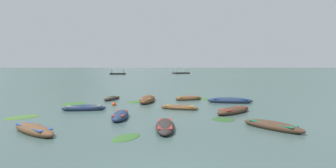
% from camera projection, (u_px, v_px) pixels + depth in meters
% --- Properties ---
extents(ground_plane, '(6000.00, 6000.00, 0.00)m').
position_uv_depth(ground_plane, '(154.00, 67.00, 1501.52)').
color(ground_plane, '#425B56').
extents(mountain_1, '(1660.31, 1660.31, 490.42)m').
position_uv_depth(mountain_1, '(62.00, 41.00, 2335.36)').
color(mountain_1, '#4C5B56').
rests_on(mountain_1, ground).
extents(mountain_2, '(1088.62, 1088.62, 318.65)m').
position_uv_depth(mountain_2, '(145.00, 47.00, 2000.38)').
color(mountain_2, slate).
rests_on(mountain_2, ground).
extents(mountain_3, '(2060.28, 2060.28, 538.08)m').
position_uv_depth(mountain_3, '(251.00, 36.00, 2138.92)').
color(mountain_3, '#4C5B56').
rests_on(mountain_3, ground).
extents(mountain_4, '(958.42, 958.42, 304.28)m').
position_uv_depth(mountain_4, '(295.00, 52.00, 2444.01)').
color(mountain_4, '#56665B').
rests_on(mountain_4, ground).
extents(rowboat_0, '(3.70, 3.39, 0.60)m').
position_uv_depth(rowboat_0, '(34.00, 129.00, 13.88)').
color(rowboat_0, brown).
rests_on(rowboat_0, ground).
extents(rowboat_1, '(3.52, 2.16, 0.46)m').
position_uv_depth(rowboat_1, '(179.00, 107.00, 21.67)').
color(rowboat_1, brown).
rests_on(rowboat_1, ground).
extents(rowboat_2, '(2.14, 4.74, 0.80)m').
position_uv_depth(rowboat_2, '(148.00, 99.00, 26.14)').
color(rowboat_2, brown).
rests_on(rowboat_2, ground).
extents(rowboat_3, '(1.27, 3.82, 0.55)m').
position_uv_depth(rowboat_3, '(165.00, 126.00, 14.74)').
color(rowboat_3, '#2D2826').
rests_on(rowboat_3, ground).
extents(rowboat_4, '(3.89, 3.49, 0.62)m').
position_uv_depth(rowboat_4, '(233.00, 110.00, 19.88)').
color(rowboat_4, '#4C3323').
rests_on(rowboat_4, ground).
extents(rowboat_5, '(3.74, 1.38, 0.59)m').
position_uv_depth(rowboat_5, '(84.00, 108.00, 21.11)').
color(rowboat_5, navy).
rests_on(rowboat_5, ground).
extents(rowboat_6, '(4.71, 2.21, 0.69)m').
position_uv_depth(rowboat_6, '(230.00, 101.00, 25.53)').
color(rowboat_6, navy).
rests_on(rowboat_6, ground).
extents(rowboat_7, '(1.92, 3.13, 0.48)m').
position_uv_depth(rowboat_7, '(112.00, 98.00, 27.85)').
color(rowboat_7, '#2D2826').
rests_on(rowboat_7, ground).
extents(rowboat_8, '(3.24, 1.79, 0.62)m').
position_uv_depth(rowboat_8, '(188.00, 98.00, 27.56)').
color(rowboat_8, brown).
rests_on(rowboat_8, ground).
extents(rowboat_10, '(1.19, 3.32, 0.64)m').
position_uv_depth(rowboat_10, '(120.00, 116.00, 17.75)').
color(rowboat_10, navy).
rests_on(rowboat_10, ground).
extents(rowboat_11, '(3.04, 3.60, 0.58)m').
position_uv_depth(rowboat_11, '(272.00, 126.00, 14.77)').
color(rowboat_11, '#4C3323').
rests_on(rowboat_11, ground).
extents(ferry_0, '(9.37, 6.62, 2.54)m').
position_uv_depth(ferry_0, '(181.00, 73.00, 130.02)').
color(ferry_0, '#2D2826').
rests_on(ferry_0, ground).
extents(ferry_1, '(7.41, 3.22, 2.54)m').
position_uv_depth(ferry_1, '(118.00, 74.00, 117.90)').
color(ferry_1, '#2D2826').
rests_on(ferry_1, ground).
extents(mooring_buoy, '(0.43, 0.43, 0.84)m').
position_uv_depth(mooring_buoy, '(114.00, 104.00, 23.77)').
color(mooring_buoy, '#DB4C1E').
rests_on(mooring_buoy, ground).
extents(weed_patch_0, '(1.95, 2.17, 0.14)m').
position_uv_depth(weed_patch_0, '(126.00, 138.00, 12.95)').
color(weed_patch_0, '#38662D').
rests_on(weed_patch_0, ground).
extents(weed_patch_1, '(1.79, 2.17, 0.14)m').
position_uv_depth(weed_patch_1, '(204.00, 99.00, 28.13)').
color(weed_patch_1, '#38662D').
rests_on(weed_patch_1, ground).
extents(weed_patch_2, '(1.73, 1.65, 0.14)m').
position_uv_depth(weed_patch_2, '(223.00, 120.00, 17.38)').
color(weed_patch_2, '#2D5628').
rests_on(weed_patch_2, ground).
extents(weed_patch_3, '(2.99, 2.83, 0.14)m').
position_uv_depth(weed_patch_3, '(74.00, 104.00, 24.68)').
color(weed_patch_3, '#38662D').
rests_on(weed_patch_3, ground).
extents(weed_patch_4, '(2.94, 2.82, 0.14)m').
position_uv_depth(weed_patch_4, '(22.00, 117.00, 18.19)').
color(weed_patch_4, '#477033').
rests_on(weed_patch_4, ground).
extents(weed_patch_5, '(2.66, 2.66, 0.14)m').
position_uv_depth(weed_patch_5, '(136.00, 102.00, 26.01)').
color(weed_patch_5, '#38662D').
rests_on(weed_patch_5, ground).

